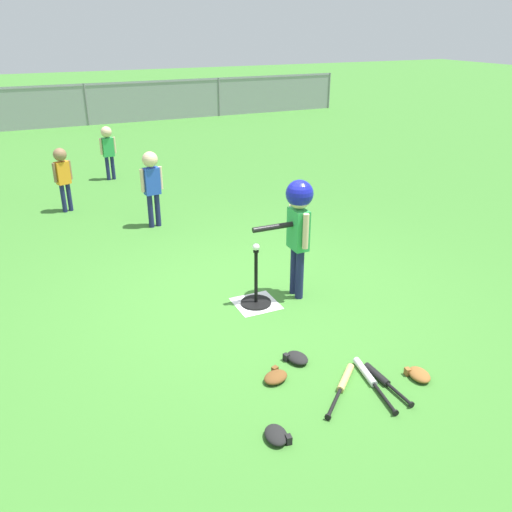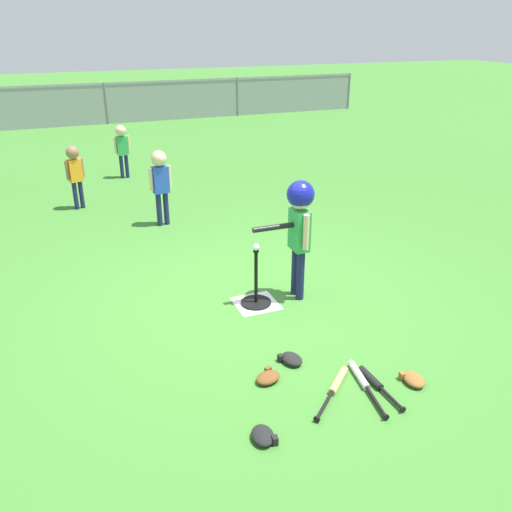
{
  "view_description": "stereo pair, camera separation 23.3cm",
  "coord_description": "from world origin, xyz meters",
  "px_view_note": "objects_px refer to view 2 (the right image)",
  "views": [
    {
      "loc": [
        -2.04,
        -4.52,
        2.72
      ],
      "look_at": [
        -0.01,
        -0.08,
        0.55
      ],
      "focal_mm": 37.12,
      "sensor_mm": 36.0,
      "label": 1
    },
    {
      "loc": [
        -1.82,
        -4.61,
        2.72
      ],
      "look_at": [
        -0.01,
        -0.08,
        0.55
      ],
      "focal_mm": 37.12,
      "sensor_mm": 36.0,
      "label": 2
    }
  ],
  "objects_px": {
    "glove_outfield_drop": "(268,377)",
    "glove_near_bats": "(263,436)",
    "fielder_near_right": "(160,178)",
    "spare_bat_silver": "(362,380)",
    "fielder_deep_right": "(122,144)",
    "spare_bat_wood": "(336,385)",
    "spare_bat_black": "(375,382)",
    "fielder_near_left": "(75,169)",
    "glove_tossed_aside": "(291,359)",
    "baseball_on_tee": "(256,247)",
    "batting_tee": "(256,296)",
    "batter_child": "(299,216)",
    "glove_by_plate": "(413,379)"
  },
  "relations": [
    {
      "from": "batter_child",
      "to": "glove_by_plate",
      "type": "relative_size",
      "value": 5.36
    },
    {
      "from": "glove_near_bats",
      "to": "spare_bat_black",
      "type": "bearing_deg",
      "value": 11.94
    },
    {
      "from": "fielder_deep_right",
      "to": "spare_bat_black",
      "type": "distance_m",
      "value": 7.2
    },
    {
      "from": "spare_bat_silver",
      "to": "glove_near_bats",
      "type": "relative_size",
      "value": 2.95
    },
    {
      "from": "spare_bat_silver",
      "to": "spare_bat_black",
      "type": "relative_size",
      "value": 1.23
    },
    {
      "from": "fielder_deep_right",
      "to": "spare_bat_wood",
      "type": "height_order",
      "value": "fielder_deep_right"
    },
    {
      "from": "glove_tossed_aside",
      "to": "spare_bat_silver",
      "type": "bearing_deg",
      "value": -49.2
    },
    {
      "from": "batting_tee",
      "to": "spare_bat_black",
      "type": "bearing_deg",
      "value": -76.46
    },
    {
      "from": "fielder_near_right",
      "to": "baseball_on_tee",
      "type": "bearing_deg",
      "value": -82.2
    },
    {
      "from": "glove_near_bats",
      "to": "glove_outfield_drop",
      "type": "bearing_deg",
      "value": 64.05
    },
    {
      "from": "batting_tee",
      "to": "batter_child",
      "type": "bearing_deg",
      "value": -0.64
    },
    {
      "from": "batting_tee",
      "to": "fielder_near_right",
      "type": "distance_m",
      "value": 2.8
    },
    {
      "from": "fielder_near_left",
      "to": "spare_bat_silver",
      "type": "bearing_deg",
      "value": -72.34
    },
    {
      "from": "spare_bat_silver",
      "to": "glove_outfield_drop",
      "type": "height_order",
      "value": "glove_outfield_drop"
    },
    {
      "from": "batter_child",
      "to": "spare_bat_black",
      "type": "bearing_deg",
      "value": -92.77
    },
    {
      "from": "fielder_deep_right",
      "to": "glove_near_bats",
      "type": "xyz_separation_m",
      "value": [
        -0.21,
        -7.35,
        -0.6
      ]
    },
    {
      "from": "batter_child",
      "to": "glove_outfield_drop",
      "type": "bearing_deg",
      "value": -124.79
    },
    {
      "from": "batting_tee",
      "to": "baseball_on_tee",
      "type": "relative_size",
      "value": 8.28
    },
    {
      "from": "spare_bat_wood",
      "to": "spare_bat_silver",
      "type": "bearing_deg",
      "value": -5.62
    },
    {
      "from": "fielder_deep_right",
      "to": "spare_bat_wood",
      "type": "bearing_deg",
      "value": -85.49
    },
    {
      "from": "batter_child",
      "to": "glove_by_plate",
      "type": "xyz_separation_m",
      "value": [
        0.23,
        -1.71,
        -0.88
      ]
    },
    {
      "from": "baseball_on_tee",
      "to": "glove_tossed_aside",
      "type": "distance_m",
      "value": 1.25
    },
    {
      "from": "fielder_near_left",
      "to": "glove_near_bats",
      "type": "height_order",
      "value": "fielder_near_left"
    },
    {
      "from": "fielder_deep_right",
      "to": "spare_bat_black",
      "type": "relative_size",
      "value": 1.72
    },
    {
      "from": "batting_tee",
      "to": "fielder_near_left",
      "type": "distance_m",
      "value": 4.22
    },
    {
      "from": "fielder_near_right",
      "to": "spare_bat_silver",
      "type": "xyz_separation_m",
      "value": [
        0.68,
        -4.27,
        -0.67
      ]
    },
    {
      "from": "fielder_near_right",
      "to": "glove_outfield_drop",
      "type": "xyz_separation_m",
      "value": [
        -0.02,
        -3.96,
        -0.67
      ]
    },
    {
      "from": "spare_bat_wood",
      "to": "glove_outfield_drop",
      "type": "bearing_deg",
      "value": 147.85
    },
    {
      "from": "batter_child",
      "to": "glove_by_plate",
      "type": "distance_m",
      "value": 1.94
    },
    {
      "from": "batter_child",
      "to": "batting_tee",
      "type": "bearing_deg",
      "value": 179.36
    },
    {
      "from": "glove_outfield_drop",
      "to": "batting_tee",
      "type": "bearing_deg",
      "value": 72.5
    },
    {
      "from": "spare_bat_wood",
      "to": "spare_bat_black",
      "type": "relative_size",
      "value": 0.96
    },
    {
      "from": "spare_bat_black",
      "to": "spare_bat_silver",
      "type": "bearing_deg",
      "value": 143.94
    },
    {
      "from": "spare_bat_silver",
      "to": "glove_tossed_aside",
      "type": "distance_m",
      "value": 0.64
    },
    {
      "from": "fielder_near_left",
      "to": "glove_tossed_aside",
      "type": "distance_m",
      "value": 5.23
    },
    {
      "from": "spare_bat_black",
      "to": "glove_tossed_aside",
      "type": "distance_m",
      "value": 0.74
    },
    {
      "from": "fielder_near_left",
      "to": "spare_bat_silver",
      "type": "relative_size",
      "value": 1.4
    },
    {
      "from": "batter_child",
      "to": "glove_near_bats",
      "type": "relative_size",
      "value": 5.35
    },
    {
      "from": "baseball_on_tee",
      "to": "batter_child",
      "type": "xyz_separation_m",
      "value": [
        0.47,
        -0.01,
        0.27
      ]
    },
    {
      "from": "fielder_near_right",
      "to": "glove_near_bats",
      "type": "relative_size",
      "value": 4.54
    },
    {
      "from": "fielder_near_right",
      "to": "glove_near_bats",
      "type": "distance_m",
      "value": 4.62
    },
    {
      "from": "batter_child",
      "to": "fielder_near_right",
      "type": "relative_size",
      "value": 1.18
    },
    {
      "from": "fielder_near_left",
      "to": "glove_near_bats",
      "type": "xyz_separation_m",
      "value": [
        0.75,
        -5.79,
        -0.6
      ]
    },
    {
      "from": "batting_tee",
      "to": "glove_outfield_drop",
      "type": "distance_m",
      "value": 1.31
    },
    {
      "from": "glove_tossed_aside",
      "to": "glove_outfield_drop",
      "type": "xyz_separation_m",
      "value": [
        -0.29,
        -0.16,
        0.0
      ]
    },
    {
      "from": "batter_child",
      "to": "fielder_near_left",
      "type": "relative_size",
      "value": 1.29
    },
    {
      "from": "spare_bat_wood",
      "to": "glove_outfield_drop",
      "type": "xyz_separation_m",
      "value": [
        -0.47,
        0.29,
        0.01
      ]
    },
    {
      "from": "glove_near_bats",
      "to": "fielder_deep_right",
      "type": "bearing_deg",
      "value": 88.37
    },
    {
      "from": "baseball_on_tee",
      "to": "spare_bat_wood",
      "type": "distance_m",
      "value": 1.67
    },
    {
      "from": "glove_outfield_drop",
      "to": "glove_near_bats",
      "type": "bearing_deg",
      "value": -115.95
    }
  ]
}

